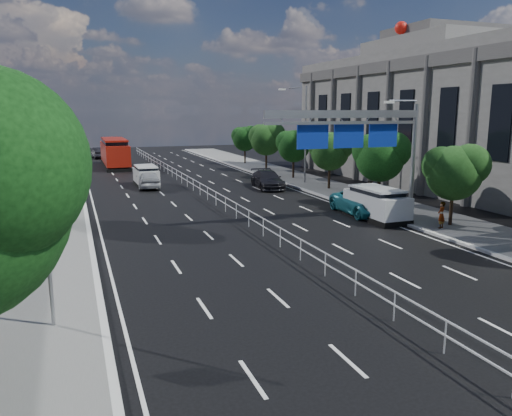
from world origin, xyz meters
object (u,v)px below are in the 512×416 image
near_car_dark (99,153)px  silver_minivan (376,204)px  parked_car_dark (268,180)px  parked_car_teal (362,203)px  pedestrian_b (369,182)px  red_bus (115,152)px  white_minivan (146,176)px  toilet_sign (31,241)px  overhead_gantry (361,131)px  pedestrian_a (441,215)px  near_car_silver (148,179)px

near_car_dark → silver_minivan: 51.00m
parked_car_dark → parked_car_teal: bearing=-75.5°
parked_car_dark → pedestrian_b: (6.85, -5.65, 0.23)m
red_bus → white_minivan: bearing=-85.5°
toilet_sign → white_minivan: bearing=75.8°
parked_car_teal → parked_car_dark: (-1.75, 12.74, 0.00)m
overhead_gantry → pedestrian_a: (3.32, -3.58, -4.68)m
parked_car_teal → silver_minivan: bearing=-86.9°
white_minivan → pedestrian_b: (16.80, -10.72, 0.09)m
pedestrian_b → parked_car_teal: bearing=78.7°
parked_car_dark → overhead_gantry: bearing=-82.6°
toilet_sign → near_car_dark: 59.59m
red_bus → parked_car_dark: 25.06m
silver_minivan → parked_car_dark: bearing=96.7°
white_minivan → silver_minivan: 22.66m
toilet_sign → near_car_dark: (4.93, 59.35, -2.16)m
near_car_silver → parked_car_teal: near_car_silver is taller
near_car_silver → parked_car_teal: (11.72, -16.57, -0.03)m
overhead_gantry → silver_minivan: size_ratio=2.09×
pedestrian_a → pedestrian_b: (3.34, 12.61, 0.08)m
white_minivan → pedestrian_a: white_minivan is taller
toilet_sign → near_car_silver: toilet_sign is taller
near_car_silver → parked_car_dark: bearing=160.6°
parked_car_dark → pedestrian_b: 8.88m
parked_car_dark → red_bus: bearing=123.5°
white_minivan → silver_minivan: (11.70, -19.41, 0.08)m
parked_car_teal → pedestrian_a: bearing=-69.2°
near_car_silver → parked_car_dark: near_car_silver is taller
parked_car_teal → white_minivan: bearing=126.4°
near_car_silver → silver_minivan: silver_minivan is taller
overhead_gantry → near_car_silver: bearing=118.8°
white_minivan → parked_car_dark: white_minivan is taller
red_bus → pedestrian_b: size_ratio=6.66×
near_car_silver → parked_car_teal: bearing=126.9°
red_bus → parked_car_dark: size_ratio=2.16×
near_car_dark → pedestrian_b: bearing=109.8°
overhead_gantry → parked_car_dark: overhead_gantry is taller
parked_car_teal → pedestrian_a: (1.76, -5.52, 0.15)m
near_car_dark → pedestrian_b: size_ratio=2.76×
silver_minivan → parked_car_dark: silver_minivan is taller
toilet_sign → parked_car_dark: size_ratio=0.81×
overhead_gantry → silver_minivan: 4.88m
white_minivan → pedestrian_a: bearing=-60.5°
overhead_gantry → near_car_dark: bearing=104.5°
toilet_sign → pedestrian_b: size_ratio=2.51×
toilet_sign → near_car_silver: bearing=75.2°
near_car_dark → pedestrian_b: pedestrian_b is taller
overhead_gantry → near_car_silver: (-10.16, 18.51, -4.81)m
parked_car_dark → pedestrian_b: bearing=-32.8°
white_minivan → near_car_silver: 1.25m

